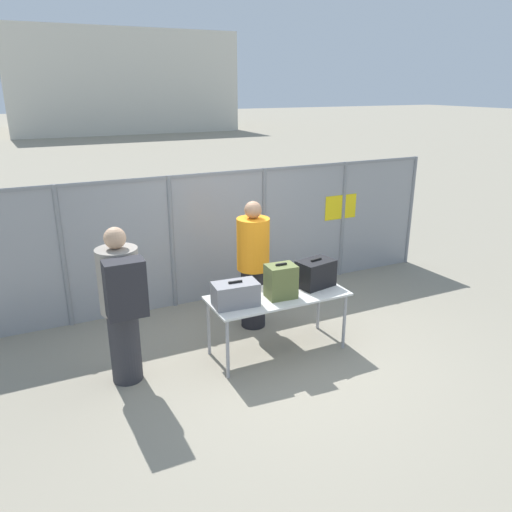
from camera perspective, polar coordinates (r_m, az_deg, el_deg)
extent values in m
plane|color=gray|center=(6.19, 2.95, -11.21)|extent=(120.00, 120.00, 0.00)
cylinder|color=gray|center=(6.99, -21.17, -0.19)|extent=(0.07, 0.07, 1.94)
cylinder|color=gray|center=(7.22, -9.58, 1.46)|extent=(0.07, 0.07, 1.94)
cylinder|color=gray|center=(7.73, 0.90, 2.91)|extent=(0.07, 0.07, 1.94)
cylinder|color=gray|center=(8.47, 9.84, 4.06)|extent=(0.07, 0.07, 1.94)
cylinder|color=gray|center=(9.38, 17.22, 4.93)|extent=(0.07, 0.07, 1.94)
cube|color=gray|center=(7.45, -4.17, 2.22)|extent=(7.34, 0.01, 1.94)
cube|color=gray|center=(7.23, -4.34, 9.35)|extent=(7.34, 0.04, 0.04)
cube|color=yellow|center=(8.38, 9.66, 5.54)|extent=(0.60, 0.01, 0.40)
cube|color=silver|center=(5.95, 2.49, -4.58)|extent=(1.67, 0.71, 0.02)
cylinder|color=#99999E|center=(5.58, -3.27, -10.57)|extent=(0.04, 0.04, 0.72)
cylinder|color=#99999E|center=(6.26, 10.06, -7.39)|extent=(0.04, 0.04, 0.72)
cylinder|color=#99999E|center=(6.06, -5.43, -8.07)|extent=(0.04, 0.04, 0.72)
cylinder|color=#99999E|center=(6.69, 7.14, -5.42)|extent=(0.04, 0.04, 0.72)
cube|color=slate|center=(5.63, -2.36, -4.37)|extent=(0.53, 0.32, 0.27)
cube|color=black|center=(5.57, -2.38, -2.98)|extent=(0.16, 0.04, 0.02)
cube|color=#566033|center=(5.81, 2.85, -2.91)|extent=(0.35, 0.28, 0.40)
cube|color=black|center=(5.74, 2.89, -0.96)|extent=(0.14, 0.03, 0.02)
cube|color=black|center=(6.18, 6.83, -1.97)|extent=(0.50, 0.38, 0.33)
cube|color=black|center=(6.12, 6.89, -0.42)|extent=(0.16, 0.06, 0.02)
cylinder|color=#2D2D33|center=(5.71, -14.73, -9.85)|extent=(0.33, 0.33, 0.83)
cylinder|color=gray|center=(5.39, -15.40, -2.69)|extent=(0.43, 0.43, 0.70)
sphere|color=tan|center=(5.24, -15.83, 1.99)|extent=(0.23, 0.23, 0.23)
cube|color=#232328|center=(5.07, -14.70, -3.61)|extent=(0.39, 0.24, 0.58)
cylinder|color=black|center=(6.71, -0.32, -4.75)|extent=(0.32, 0.32, 0.82)
cylinder|color=orange|center=(6.44, -0.33, 1.38)|extent=(0.43, 0.43, 0.68)
sphere|color=#A57A5B|center=(6.32, -0.34, 5.30)|extent=(0.22, 0.22, 0.22)
cube|color=#4C6B47|center=(10.79, 4.89, 4.60)|extent=(2.53, 1.57, 0.55)
sphere|color=black|center=(9.90, 5.14, 2.46)|extent=(0.61, 0.61, 0.61)
sphere|color=black|center=(11.34, 0.76, 4.67)|extent=(0.61, 0.61, 0.61)
cylinder|color=#59595B|center=(10.11, -3.53, 2.34)|extent=(0.89, 0.06, 0.06)
cube|color=beige|center=(39.57, -15.85, 18.54)|extent=(14.78, 10.59, 6.51)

